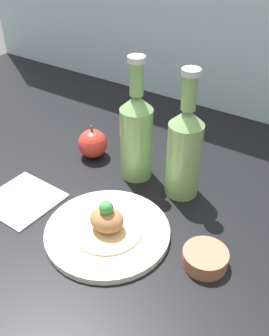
# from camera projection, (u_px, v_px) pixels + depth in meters

# --- Properties ---
(ground_plane) EXTENTS (1.80, 1.10, 0.04)m
(ground_plane) POSITION_uv_depth(u_px,v_px,m) (109.00, 206.00, 0.86)
(ground_plane) COLOR black
(plate) EXTENTS (0.24, 0.24, 0.02)m
(plate) POSITION_uv_depth(u_px,v_px,m) (107.00, 231.00, 0.76)
(plate) COLOR silver
(plate) RESTS_ON ground_plane
(plated_food) EXTENTS (0.14, 0.14, 0.07)m
(plated_food) POSITION_uv_depth(u_px,v_px,m) (107.00, 221.00, 0.75)
(plated_food) COLOR #D6BC7F
(plated_food) RESTS_ON plate
(cider_bottle_left) EXTENTS (0.07, 0.07, 0.28)m
(cider_bottle_left) POSITION_uv_depth(u_px,v_px,m) (135.00, 133.00, 0.86)
(cider_bottle_left) COLOR #729E5B
(cider_bottle_left) RESTS_ON ground_plane
(cider_bottle_right) EXTENTS (0.07, 0.07, 0.28)m
(cider_bottle_right) POSITION_uv_depth(u_px,v_px,m) (184.00, 150.00, 0.81)
(cider_bottle_right) COLOR #729E5B
(cider_bottle_right) RESTS_ON ground_plane
(apple) EXTENTS (0.07, 0.07, 0.09)m
(apple) POSITION_uv_depth(u_px,v_px,m) (93.00, 144.00, 0.97)
(apple) COLOR red
(apple) RESTS_ON ground_plane
(napkin) EXTENTS (0.15, 0.15, 0.01)m
(napkin) POSITION_uv_depth(u_px,v_px,m) (22.00, 199.00, 0.85)
(napkin) COLOR #B7BCC6
(napkin) RESTS_ON ground_plane
(dipping_bowl) EXTENTS (0.08, 0.08, 0.03)m
(dipping_bowl) POSITION_uv_depth(u_px,v_px,m) (205.00, 258.00, 0.70)
(dipping_bowl) COLOR #996047
(dipping_bowl) RESTS_ON ground_plane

